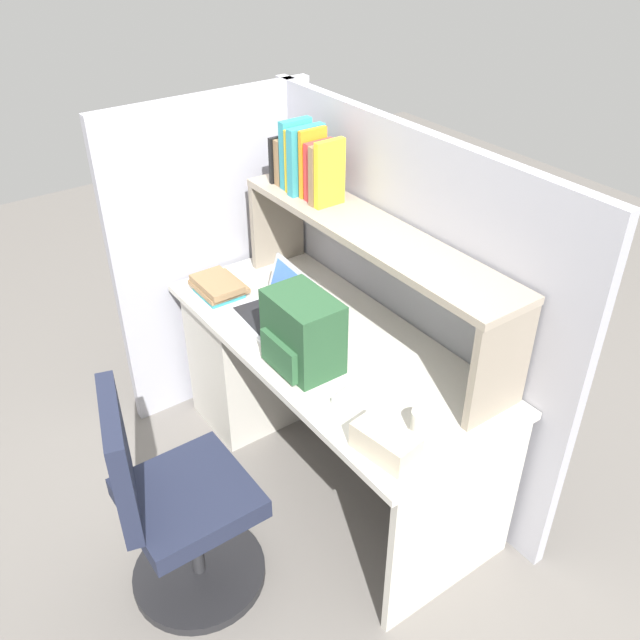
# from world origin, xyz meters

# --- Properties ---
(ground_plane) EXTENTS (8.00, 8.00, 0.00)m
(ground_plane) POSITION_xyz_m (0.00, 0.00, 0.00)
(ground_plane) COLOR slate
(desk) EXTENTS (1.60, 0.70, 0.73)m
(desk) POSITION_xyz_m (-0.39, 0.00, 0.40)
(desk) COLOR beige
(desk) RESTS_ON ground_plane
(cubicle_partition_rear) EXTENTS (1.84, 0.05, 1.55)m
(cubicle_partition_rear) POSITION_xyz_m (0.00, 0.38, 0.78)
(cubicle_partition_rear) COLOR #9E9EA8
(cubicle_partition_rear) RESTS_ON ground_plane
(cubicle_partition_left) EXTENTS (0.05, 1.06, 1.55)m
(cubicle_partition_left) POSITION_xyz_m (-0.85, -0.05, 0.78)
(cubicle_partition_left) COLOR #9E9EA8
(cubicle_partition_left) RESTS_ON ground_plane
(overhead_hutch) EXTENTS (1.44, 0.28, 0.45)m
(overhead_hutch) POSITION_xyz_m (0.00, 0.20, 1.08)
(overhead_hutch) COLOR gray
(overhead_hutch) RESTS_ON desk
(reference_books_on_shelf) EXTENTS (0.36, 0.17, 0.29)m
(reference_books_on_shelf) POSITION_xyz_m (-0.44, 0.20, 1.31)
(reference_books_on_shelf) COLOR black
(reference_books_on_shelf) RESTS_ON overhead_hutch
(laptop) EXTENTS (0.33, 0.28, 0.22)m
(laptop) POSITION_xyz_m (-0.28, -0.09, 0.78)
(laptop) COLOR #B7BABF
(laptop) RESTS_ON desk
(backpack) EXTENTS (0.30, 0.23, 0.30)m
(backpack) POSITION_xyz_m (0.06, -0.18, 0.88)
(backpack) COLOR #264C2D
(backpack) RESTS_ON desk
(computer_mouse) EXTENTS (0.08, 0.11, 0.03)m
(computer_mouse) POSITION_xyz_m (0.34, -0.18, 0.75)
(computer_mouse) COLOR silver
(computer_mouse) RESTS_ON desk
(paper_cup) EXTENTS (0.08, 0.08, 0.09)m
(paper_cup) POSITION_xyz_m (0.62, -0.07, 0.78)
(paper_cup) COLOR white
(paper_cup) RESTS_ON desk
(tissue_box) EXTENTS (0.24, 0.15, 0.10)m
(tissue_box) POSITION_xyz_m (0.63, -0.24, 0.78)
(tissue_box) COLOR #BFB299
(tissue_box) RESTS_ON desk
(desk_book_stack) EXTENTS (0.25, 0.20, 0.08)m
(desk_book_stack) POSITION_xyz_m (-0.59, -0.20, 0.77)
(desk_book_stack) COLOR teal
(desk_book_stack) RESTS_ON desk
(office_chair) EXTENTS (0.52, 0.54, 0.93)m
(office_chair) POSITION_xyz_m (0.16, -0.82, 0.39)
(office_chair) COLOR black
(office_chair) RESTS_ON ground_plane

